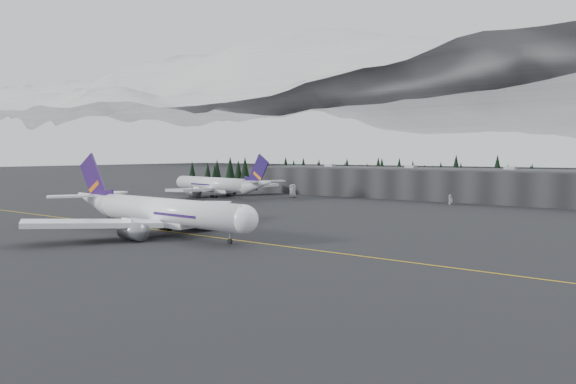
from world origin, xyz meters
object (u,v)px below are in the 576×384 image
Objects in this scene: terminal at (433,183)px; gse_vehicle_a at (293,196)px; jet_parked at (220,185)px; gse_vehicle_b at (451,203)px; jet_main at (154,211)px.

terminal is 59.22m from gse_vehicle_a.
jet_parked is 95.38m from gse_vehicle_b.
terminal is at bearing 1.93° from gse_vehicle_a.
gse_vehicle_a is at bearing -148.49° from terminal.
gse_vehicle_a is 1.46× the size of gse_vehicle_b.
jet_parked is at bearing -178.92° from gse_vehicle_a.
jet_main reaches higher than gse_vehicle_a.
gse_vehicle_a is at bearing 108.74° from jet_main.
terminal is 90.38m from jet_parked.
terminal is 29.40m from gse_vehicle_b.
jet_main is 1.01× the size of jet_parked.
gse_vehicle_a is at bearing -85.95° from gse_vehicle_b.
gse_vehicle_a reaches higher than gse_vehicle_b.
terminal is at bearing -139.57° from jet_parked.
gse_vehicle_b is at bearing -157.20° from jet_parked.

